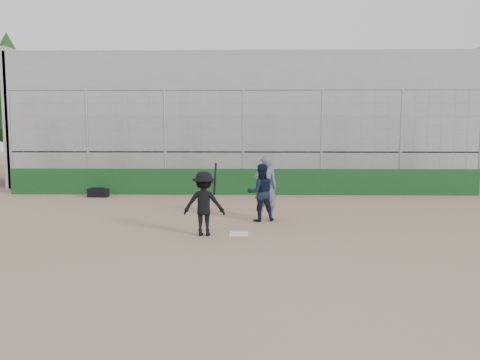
{
  "coord_description": "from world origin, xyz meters",
  "views": [
    {
      "loc": [
        0.25,
        -10.92,
        2.44
      ],
      "look_at": [
        0.0,
        1.4,
        1.15
      ],
      "focal_mm": 35.0,
      "sensor_mm": 36.0,
      "label": 1
    }
  ],
  "objects_px": {
    "catcher_crouched": "(261,202)",
    "equipment_bag": "(98,193)",
    "batter_at_plate": "(204,203)",
    "umpire": "(265,190)"
  },
  "relations": [
    {
      "from": "batter_at_plate",
      "to": "catcher_crouched",
      "type": "xyz_separation_m",
      "value": [
        1.37,
        1.75,
        -0.22
      ]
    },
    {
      "from": "batter_at_plate",
      "to": "catcher_crouched",
      "type": "bearing_deg",
      "value": 51.89
    },
    {
      "from": "catcher_crouched",
      "to": "equipment_bag",
      "type": "distance_m",
      "value": 7.51
    },
    {
      "from": "catcher_crouched",
      "to": "umpire",
      "type": "distance_m",
      "value": 0.49
    },
    {
      "from": "batter_at_plate",
      "to": "equipment_bag",
      "type": "relative_size",
      "value": 2.2
    },
    {
      "from": "equipment_bag",
      "to": "catcher_crouched",
      "type": "bearing_deg",
      "value": -37.66
    },
    {
      "from": "umpire",
      "to": "batter_at_plate",
      "type": "bearing_deg",
      "value": 48.36
    },
    {
      "from": "batter_at_plate",
      "to": "umpire",
      "type": "xyz_separation_m",
      "value": [
        1.51,
        2.14,
        0.04
      ]
    },
    {
      "from": "catcher_crouched",
      "to": "equipment_bag",
      "type": "relative_size",
      "value": 1.39
    },
    {
      "from": "batter_at_plate",
      "to": "umpire",
      "type": "relative_size",
      "value": 1.05
    }
  ]
}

